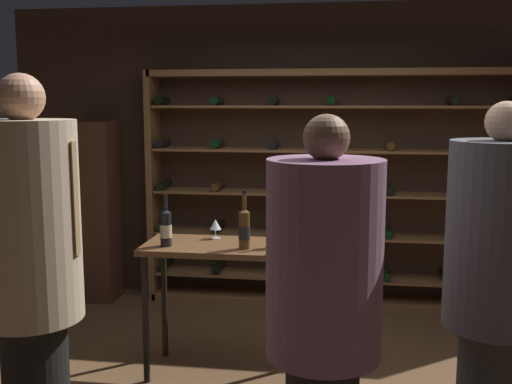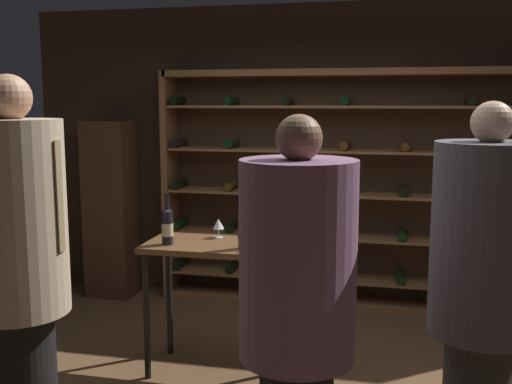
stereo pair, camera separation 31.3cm
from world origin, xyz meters
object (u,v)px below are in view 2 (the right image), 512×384
display_cabinet (111,209)px  wine_glass_stemmed_left (218,225)px  wine_bottle_green_slim (244,228)px  person_host_in_suit (297,308)px  tasting_table (230,261)px  person_guest_khaki (18,263)px  wine_glass_stemmed_right (280,238)px  wine_bottle_gold_foil (288,228)px  wine_bottle_red_label (167,226)px  person_guest_plum_blouse (483,287)px  wine_rack (341,192)px

display_cabinet → wine_glass_stemmed_left: 1.95m
wine_bottle_green_slim → person_host_in_suit: bearing=-66.8°
tasting_table → person_guest_khaki: bearing=-116.7°
wine_bottle_green_slim → wine_glass_stemmed_right: 0.28m
person_host_in_suit → display_cabinet: person_host_in_suit is taller
display_cabinet → person_guest_khaki: bearing=-72.3°
person_host_in_suit → person_guest_khaki: bearing=-169.4°
person_guest_khaki → wine_glass_stemmed_right: bearing=135.5°
wine_bottle_gold_foil → display_cabinet: bearing=144.3°
person_host_in_suit → wine_glass_stemmed_left: bearing=129.9°
person_guest_khaki → display_cabinet: size_ratio=1.18×
person_host_in_suit → display_cabinet: (-2.29, 2.88, -0.16)m
tasting_table → wine_bottle_red_label: size_ratio=3.30×
person_host_in_suit → person_guest_khaki: (-1.39, 0.05, 0.10)m
display_cabinet → wine_bottle_gold_foil: 2.47m
person_guest_plum_blouse → wine_bottle_red_label: person_guest_plum_blouse is taller
wine_bottle_gold_foil → wine_glass_stemmed_right: 0.22m
person_guest_khaki → wine_bottle_red_label: bearing=165.5°
person_host_in_suit → wine_glass_stemmed_left: 1.80m
person_host_in_suit → person_guest_khaki: 1.39m
wine_bottle_green_slim → wine_bottle_gold_foil: wine_bottle_green_slim is taller
wine_rack → wine_bottle_red_label: 1.99m
wine_bottle_green_slim → wine_bottle_red_label: (-0.54, 0.00, -0.01)m
tasting_table → display_cabinet: display_cabinet is taller
wine_rack → wine_glass_stemmed_right: wine_rack is taller
wine_bottle_red_label → person_guest_khaki: bearing=-102.5°
wine_bottle_gold_foil → wine_bottle_red_label: bearing=-171.7°
wine_bottle_red_label → wine_rack: bearing=58.7°
display_cabinet → wine_glass_stemmed_right: 2.59m
wine_rack → wine_bottle_green_slim: bearing=-106.3°
wine_bottle_green_slim → wine_bottle_red_label: size_ratio=1.11×
display_cabinet → wine_bottle_green_slim: 2.33m
wine_bottle_gold_foil → wine_glass_stemmed_right: bearing=-93.6°
display_cabinet → wine_bottle_red_label: 1.96m
person_host_in_suit → person_guest_plum_blouse: person_guest_plum_blouse is taller
tasting_table → wine_bottle_green_slim: wine_bottle_green_slim is taller
wine_bottle_gold_foil → wine_glass_stemmed_left: size_ratio=2.62×
wine_bottle_green_slim → person_guest_khaki: bearing=-122.8°
wine_rack → display_cabinet: (-2.22, -0.15, -0.22)m
wine_glass_stemmed_left → person_host_in_suit: bearing=-62.8°
wine_glass_stemmed_right → tasting_table: bearing=152.2°
tasting_table → wine_bottle_green_slim: bearing=-41.5°
wine_glass_stemmed_left → wine_bottle_red_label: bearing=-135.8°
person_guest_plum_blouse → wine_glass_stemmed_left: 2.03m
person_host_in_suit → wine_bottle_green_slim: 1.44m
person_guest_plum_blouse → tasting_table: bearing=-47.2°
wine_bottle_green_slim → wine_glass_stemmed_left: bearing=132.6°
display_cabinet → wine_rack: bearing=3.9°
person_guest_khaki → wine_bottle_red_label: (0.28, 1.27, -0.06)m
wine_bottle_gold_foil → wine_glass_stemmed_left: bearing=163.5°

